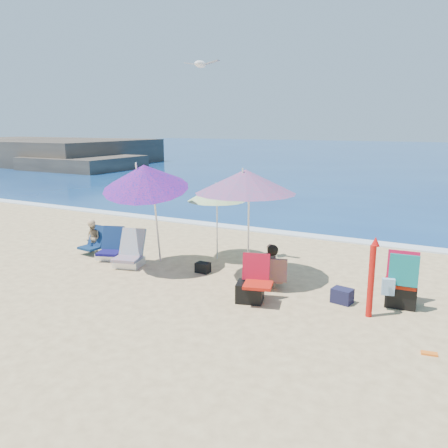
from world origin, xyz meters
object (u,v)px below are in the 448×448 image
at_px(camp_chair_right, 401,287).
at_px(person_left, 93,238).
at_px(umbrella_blue, 145,177).
at_px(chair_rainbow, 129,257).
at_px(camp_chair_left, 252,288).
at_px(person_center, 271,267).
at_px(furled_umbrella, 372,274).
at_px(umbrella_turquoise, 246,181).
at_px(chair_navy, 110,250).
at_px(seagull, 201,64).
at_px(umbrella_striped, 217,193).

height_order(camp_chair_right, person_left, camp_chair_right).
bearing_deg(person_left, umbrella_blue, -11.73).
height_order(chair_rainbow, camp_chair_left, camp_chair_left).
bearing_deg(person_center, person_left, 177.03).
bearing_deg(camp_chair_right, umbrella_blue, -175.51).
bearing_deg(camp_chair_right, camp_chair_left, -156.83).
xyz_separation_m(furled_umbrella, person_left, (-6.63, 0.70, -0.34)).
distance_m(umbrella_turquoise, chair_navy, 3.86).
bearing_deg(seagull, furled_umbrella, -19.11).
height_order(furled_umbrella, person_center, furled_umbrella).
distance_m(umbrella_blue, chair_rainbow, 1.88).
bearing_deg(person_center, umbrella_blue, -176.73).
relative_size(umbrella_blue, furled_umbrella, 1.85).
xyz_separation_m(umbrella_blue, furled_umbrella, (4.69, -0.30, -1.28)).
distance_m(chair_navy, chair_rainbow, 0.81).
bearing_deg(umbrella_striped, umbrella_turquoise, -40.50).
height_order(umbrella_striped, camp_chair_left, umbrella_striped).
bearing_deg(umbrella_turquoise, camp_chair_right, -0.17).
distance_m(camp_chair_right, person_left, 7.02).
xyz_separation_m(chair_rainbow, person_center, (3.30, 0.13, 0.21)).
height_order(umbrella_striped, camp_chair_right, umbrella_striped).
bearing_deg(umbrella_blue, person_left, 168.27).
relative_size(umbrella_striped, seagull, 2.10).
bearing_deg(camp_chair_left, chair_rainbow, 168.98).
distance_m(umbrella_turquoise, furled_umbrella, 2.96).
xyz_separation_m(furled_umbrella, chair_navy, (-5.99, 0.57, -0.54)).
xyz_separation_m(camp_chair_right, seagull, (-4.34, 0.67, 3.96)).
distance_m(umbrella_striped, umbrella_blue, 1.76).
bearing_deg(chair_navy, umbrella_turquoise, 2.32).
distance_m(umbrella_blue, person_left, 2.56).
xyz_separation_m(umbrella_turquoise, furled_umbrella, (2.58, -0.71, -1.26)).
bearing_deg(furled_umbrella, camp_chair_right, 60.87).
relative_size(camp_chair_left, person_left, 0.98).
bearing_deg(umbrella_striped, umbrella_blue, -122.16).
xyz_separation_m(umbrella_turquoise, umbrella_striped, (-1.21, 1.03, -0.44)).
xyz_separation_m(chair_navy, camp_chair_left, (4.02, -0.88, 0.06)).
height_order(umbrella_striped, chair_rainbow, umbrella_striped).
relative_size(chair_rainbow, person_center, 0.98).
bearing_deg(person_left, person_center, -2.97).
distance_m(umbrella_striped, chair_navy, 2.84).
xyz_separation_m(umbrella_blue, chair_rainbow, (-0.53, 0.02, -1.80)).
bearing_deg(camp_chair_left, camp_chair_right, 23.17).
height_order(person_center, seagull, seagull).
xyz_separation_m(umbrella_blue, person_left, (-1.94, 0.40, -1.62)).
xyz_separation_m(umbrella_turquoise, person_center, (0.66, -0.25, -1.57)).
bearing_deg(chair_navy, umbrella_striped, 27.97).
bearing_deg(seagull, chair_navy, -158.57).
bearing_deg(furled_umbrella, person_center, 166.54).
bearing_deg(furled_umbrella, person_left, 173.94).
relative_size(umbrella_striped, furled_umbrella, 1.34).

